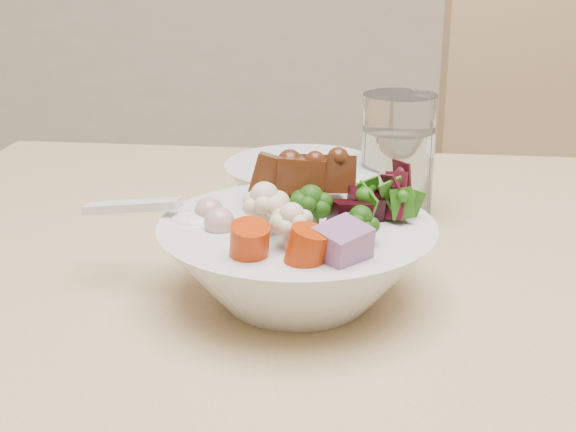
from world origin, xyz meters
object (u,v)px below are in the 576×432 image
Objects in this scene: chair_far at (571,235)px; side_bowl at (304,189)px; water_glass at (397,161)px; food_bowl at (299,255)px.

side_bowl is at bearing -148.30° from chair_far.
water_glass is at bearing -141.07° from chair_far.
side_bowl is at bearing 176.60° from water_glass.
water_glass reaches higher than side_bowl.
chair_far is 6.59× the size of water_glass.
food_bowl reaches higher than side_bowl.
side_bowl is (-0.45, -0.42, 0.21)m from chair_far.
chair_far reaches higher than water_glass.
chair_far is at bearing 53.30° from food_bowl.
side_bowl is (-0.10, 0.01, -0.03)m from water_glass.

